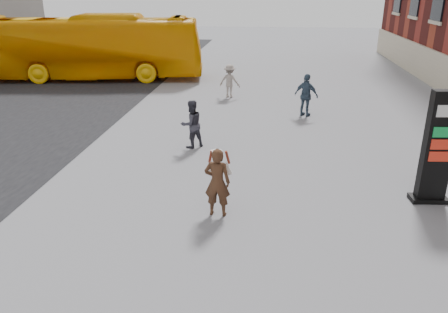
# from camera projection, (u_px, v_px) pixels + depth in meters

# --- Properties ---
(ground) EXTENTS (100.00, 100.00, 0.00)m
(ground) POSITION_uv_depth(u_px,v_px,m) (227.00, 210.00, 10.35)
(ground) COLOR #9E9EA3
(info_pylon) EXTENTS (0.92, 0.52, 2.77)m
(info_pylon) POSITION_uv_depth(u_px,v_px,m) (438.00, 148.00, 10.30)
(info_pylon) COLOR black
(info_pylon) RESTS_ON ground
(woman) EXTENTS (0.63, 0.58, 1.63)m
(woman) POSITION_uv_depth(u_px,v_px,m) (217.00, 181.00, 9.86)
(woman) COLOR #3E2517
(woman) RESTS_ON ground
(bus) EXTENTS (12.96, 4.66, 3.53)m
(bus) POSITION_uv_depth(u_px,v_px,m) (88.00, 47.00, 24.37)
(bus) COLOR #EAA105
(bus) RESTS_ON road
(pedestrian_a) EXTENTS (0.97, 0.95, 1.57)m
(pedestrian_a) POSITION_uv_depth(u_px,v_px,m) (192.00, 124.00, 14.13)
(pedestrian_a) COLOR #32313B
(pedestrian_a) RESTS_ON ground
(pedestrian_b) EXTENTS (1.10, 0.78, 1.55)m
(pedestrian_b) POSITION_uv_depth(u_px,v_px,m) (230.00, 81.00, 20.58)
(pedestrian_b) COLOR gray
(pedestrian_b) RESTS_ON ground
(pedestrian_c) EXTENTS (1.08, 0.86, 1.71)m
(pedestrian_c) POSITION_uv_depth(u_px,v_px,m) (306.00, 95.00, 17.53)
(pedestrian_c) COLOR #384B5E
(pedestrian_c) RESTS_ON ground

